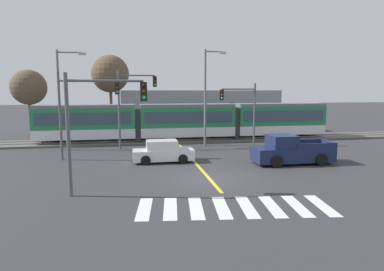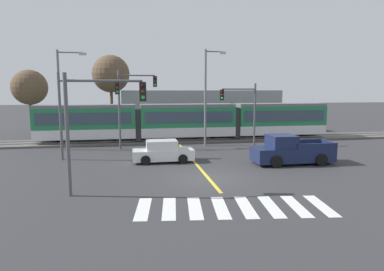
{
  "view_description": "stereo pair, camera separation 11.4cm",
  "coord_description": "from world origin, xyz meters",
  "views": [
    {
      "loc": [
        -4.29,
        -18.44,
        5.03
      ],
      "look_at": [
        0.16,
        6.42,
        1.6
      ],
      "focal_mm": 32.0,
      "sensor_mm": 36.0,
      "label": 1
    },
    {
      "loc": [
        -4.18,
        -18.46,
        5.03
      ],
      "look_at": [
        0.16,
        6.42,
        1.6
      ],
      "focal_mm": 32.0,
      "sensor_mm": 36.0,
      "label": 2
    }
  ],
  "objects": [
    {
      "name": "crosswalk_stripe_0",
      "position": [
        -3.82,
        -4.38,
        0.0
      ],
      "size": [
        0.89,
        2.85,
        0.01
      ],
      "primitive_type": "cube",
      "rotation": [
        0.0,
        0.0,
        -0.12
      ],
      "color": "silver",
      "rests_on": "ground"
    },
    {
      "name": "traffic_light_near_left",
      "position": [
        -5.89,
        -2.01,
        3.86
      ],
      "size": [
        3.75,
        0.38,
        5.78
      ],
      "color": "#515459",
      "rests_on": "ground"
    },
    {
      "name": "crosswalk_stripe_2",
      "position": [
        -1.64,
        -4.64,
        0.0
      ],
      "size": [
        0.89,
        2.85,
        0.01
      ],
      "primitive_type": "cube",
      "rotation": [
        0.0,
        0.0,
        -0.12
      ],
      "color": "silver",
      "rests_on": "ground"
    },
    {
      "name": "crosswalk_stripe_6",
      "position": [
        2.73,
        -5.17,
        0.0
      ],
      "size": [
        0.89,
        2.85,
        0.01
      ],
      "primitive_type": "cube",
      "rotation": [
        0.0,
        0.0,
        -0.12
      ],
      "color": "silver",
      "rests_on": "ground"
    },
    {
      "name": "traffic_light_far_left",
      "position": [
        -4.24,
        10.65,
        4.3
      ],
      "size": [
        3.25,
        0.38,
        6.59
      ],
      "color": "#515459",
      "rests_on": "ground"
    },
    {
      "name": "light_rail_tram",
      "position": [
        1.07,
        14.25,
        2.05
      ],
      "size": [
        28.0,
        2.64,
        3.43
      ],
      "color": "silver",
      "rests_on": "track_bed"
    },
    {
      "name": "crosswalk_stripe_4",
      "position": [
        0.55,
        -4.91,
        0.0
      ],
      "size": [
        0.89,
        2.85,
        0.01
      ],
      "primitive_type": "cube",
      "rotation": [
        0.0,
        0.0,
        -0.12
      ],
      "color": "silver",
      "rests_on": "ground"
    },
    {
      "name": "sedan_crossing",
      "position": [
        -2.15,
        4.98,
        0.7
      ],
      "size": [
        4.21,
        1.94,
        1.52
      ],
      "color": "silver",
      "rests_on": "ground"
    },
    {
      "name": "traffic_light_far_right",
      "position": [
        5.29,
        10.15,
        3.61
      ],
      "size": [
        3.25,
        0.38,
        5.53
      ],
      "color": "#515459",
      "rests_on": "ground"
    },
    {
      "name": "lane_centre_line",
      "position": [
        0.0,
        4.71,
        0.0
      ],
      "size": [
        0.2,
        15.1,
        0.01
      ],
      "primitive_type": "cube",
      "color": "gold",
      "rests_on": "ground"
    },
    {
      "name": "traffic_light_mid_left",
      "position": [
        -7.79,
        6.87,
        4.05
      ],
      "size": [
        4.25,
        0.38,
        6.2
      ],
      "color": "#515459",
      "rests_on": "ground"
    },
    {
      "name": "crosswalk_stripe_5",
      "position": [
        1.64,
        -5.04,
        0.0
      ],
      "size": [
        0.89,
        2.85,
        0.01
      ],
      "primitive_type": "cube",
      "rotation": [
        0.0,
        0.0,
        -0.12
      ],
      "color": "silver",
      "rests_on": "ground"
    },
    {
      "name": "pickup_truck",
      "position": [
        6.33,
        2.84,
        0.84
      ],
      "size": [
        5.4,
        2.24,
        1.98
      ],
      "color": "#192347",
      "rests_on": "ground"
    },
    {
      "name": "rail_near",
      "position": [
        0.0,
        13.54,
        0.23
      ],
      "size": [
        120.0,
        0.08,
        0.1
      ],
      "primitive_type": "cube",
      "color": "#939399",
      "rests_on": "track_bed"
    },
    {
      "name": "bare_tree_far_west",
      "position": [
        -14.79,
        20.22,
        5.2
      ],
      "size": [
        3.68,
        3.68,
        7.06
      ],
      "color": "brown",
      "rests_on": "ground"
    },
    {
      "name": "track_bed",
      "position": [
        0.0,
        14.26,
        0.09
      ],
      "size": [
        120.0,
        4.0,
        0.18
      ],
      "primitive_type": "cube",
      "color": "#56514C",
      "rests_on": "ground"
    },
    {
      "name": "street_lamp_west",
      "position": [
        -9.81,
        11.18,
        4.69
      ],
      "size": [
        2.36,
        0.28,
        8.19
      ],
      "color": "slate",
      "rests_on": "ground"
    },
    {
      "name": "crosswalk_stripe_7",
      "position": [
        3.82,
        -5.3,
        0.0
      ],
      "size": [
        0.89,
        2.85,
        0.01
      ],
      "primitive_type": "cube",
      "rotation": [
        0.0,
        0.0,
        -0.12
      ],
      "color": "silver",
      "rests_on": "ground"
    },
    {
      "name": "crosswalk_stripe_3",
      "position": [
        -0.55,
        -4.78,
        0.0
      ],
      "size": [
        0.89,
        2.85,
        0.01
      ],
      "primitive_type": "cube",
      "rotation": [
        0.0,
        0.0,
        -0.12
      ],
      "color": "silver",
      "rests_on": "ground"
    },
    {
      "name": "street_lamp_centre",
      "position": [
        2.35,
        11.19,
        4.78
      ],
      "size": [
        1.89,
        0.28,
        8.48
      ],
      "color": "slate",
      "rests_on": "ground"
    },
    {
      "name": "ground_plane",
      "position": [
        0.0,
        0.0,
        0.0
      ],
      "size": [
        200.0,
        200.0,
        0.0
      ],
      "primitive_type": "plane",
      "color": "#333335"
    },
    {
      "name": "building_backdrop_far",
      "position": [
        4.0,
        22.78,
        2.45
      ],
      "size": [
        18.71,
        6.0,
        4.89
      ],
      "primitive_type": "cube",
      "color": "gray",
      "rests_on": "ground"
    },
    {
      "name": "crosswalk_stripe_1",
      "position": [
        -2.73,
        -4.51,
        0.0
      ],
      "size": [
        0.89,
        2.85,
        0.01
      ],
      "primitive_type": "cube",
      "rotation": [
        0.0,
        0.0,
        -0.12
      ],
      "color": "silver",
      "rests_on": "ground"
    },
    {
      "name": "rail_far",
      "position": [
        0.0,
        14.98,
        0.23
      ],
      "size": [
        120.0,
        0.08,
        0.1
      ],
      "primitive_type": "cube",
      "color": "#939399",
      "rests_on": "track_bed"
    },
    {
      "name": "bare_tree_west",
      "position": [
        -6.41,
        20.17,
        6.65
      ],
      "size": [
        4.05,
        4.05,
        8.71
      ],
      "color": "brown",
      "rests_on": "ground"
    }
  ]
}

